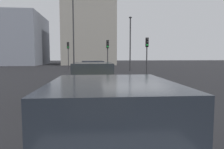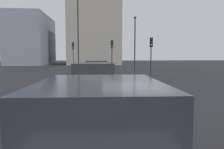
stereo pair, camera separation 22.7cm
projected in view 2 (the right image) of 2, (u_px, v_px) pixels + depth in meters
name	position (u px, v px, depth m)	size (l,w,h in m)	color
ground_plane	(135.00, 109.00, 8.00)	(160.00, 160.00, 0.20)	black
car_navy_right_lead	(96.00, 71.00, 16.26)	(4.71, 2.18, 1.55)	#141E4C
car_yellow_right_second	(94.00, 82.00, 9.06)	(4.76, 2.12, 1.64)	gold
car_silver_right_third	(100.00, 142.00, 2.82)	(4.38, 2.02, 1.61)	#A8AAB2
traffic_light_near_left	(73.00, 50.00, 29.34)	(0.32, 0.30, 3.86)	#2D2D30
traffic_light_near_right	(112.00, 49.00, 23.39)	(0.32, 0.29, 3.69)	#2D2D30
traffic_light_far_left	(151.00, 48.00, 19.99)	(0.32, 0.30, 3.69)	#2D2D30
street_lamp_kerbside	(135.00, 39.00, 26.50)	(0.56, 0.36, 6.91)	#2D2D30
street_lamp_far	(78.00, 29.00, 24.49)	(0.56, 0.36, 8.88)	#2D2D30
building_facade_left	(94.00, 28.00, 46.68)	(10.09, 11.37, 16.43)	gray
building_facade_center	(32.00, 40.00, 46.58)	(14.85, 7.49, 10.80)	gray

